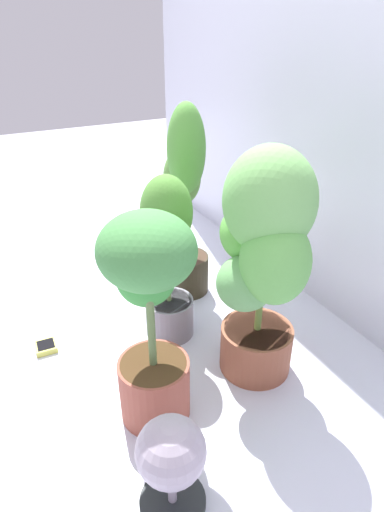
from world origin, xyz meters
The scene contains 8 objects.
ground_plane centered at (0.00, 0.00, 0.00)m, with size 8.00×8.00×0.00m, color silver.
mylar_back_wall centered at (0.00, 0.86, 1.00)m, with size 3.20×0.01×2.00m, color silver.
potted_plant_back_right centered at (0.30, 0.34, 0.49)m, with size 0.47×0.38×0.84m.
potted_plant_center centered at (-0.03, 0.15, 0.39)m, with size 0.36×0.24×0.68m.
potted_plant_back_left centered at (-0.30, 0.36, 0.47)m, with size 0.32×0.24×0.87m.
potted_plant_front_right centered at (0.32, -0.06, 0.42)m, with size 0.37×0.36×0.72m.
hygrometer_box centered at (-0.15, -0.33, 0.01)m, with size 0.08×0.08×0.03m.
floor_fan centered at (0.64, -0.15, 0.19)m, with size 0.25×0.25×0.31m.
Camera 1 is at (1.28, -0.41, 1.16)m, focal length 30.15 mm.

